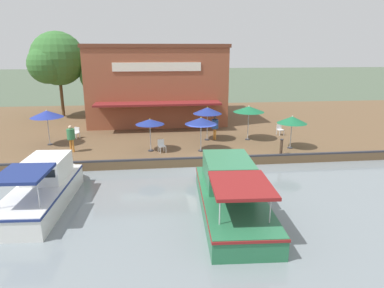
# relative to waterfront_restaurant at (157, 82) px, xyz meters

# --- Properties ---
(ground_plane) EXTENTS (220.00, 220.00, 0.00)m
(ground_plane) POSITION_rel_waterfront_restaurant_xyz_m (13.37, 2.89, -4.09)
(ground_plane) COLOR #4C5B47
(quay_deck) EXTENTS (22.00, 56.00, 0.60)m
(quay_deck) POSITION_rel_waterfront_restaurant_xyz_m (2.37, 2.89, -3.79)
(quay_deck) COLOR brown
(quay_deck) RESTS_ON ground
(quay_edge_fender) EXTENTS (0.20, 50.40, 0.10)m
(quay_edge_fender) POSITION_rel_waterfront_restaurant_xyz_m (13.27, 2.89, -3.44)
(quay_edge_fender) COLOR #2D2D33
(quay_edge_fender) RESTS_ON quay_deck
(waterfront_restaurant) EXTENTS (11.58, 12.20, 6.97)m
(waterfront_restaurant) POSITION_rel_waterfront_restaurant_xyz_m (0.00, 0.00, 0.00)
(waterfront_restaurant) COLOR brown
(waterfront_restaurant) RESTS_ON quay_deck
(patio_umbrella_mid_patio_left) EXTENTS (2.27, 2.27, 2.58)m
(patio_umbrella_mid_patio_left) POSITION_rel_waterfront_restaurant_xyz_m (9.16, 6.57, -1.17)
(patio_umbrella_mid_patio_left) COLOR #B7B7B7
(patio_umbrella_mid_patio_left) RESTS_ON quay_deck
(patio_umbrella_back_row) EXTENTS (2.00, 2.00, 2.26)m
(patio_umbrella_back_row) POSITION_rel_waterfront_restaurant_xyz_m (11.69, 8.87, -1.51)
(patio_umbrella_back_row) COLOR #B7B7B7
(patio_umbrella_back_row) RESTS_ON quay_deck
(patio_umbrella_near_quay_edge) EXTENTS (2.11, 2.11, 2.51)m
(patio_umbrella_near_quay_edge) POSITION_rel_waterfront_restaurant_xyz_m (8.90, 3.53, -1.26)
(patio_umbrella_near_quay_edge) COLOR #B7B7B7
(patio_umbrella_near_quay_edge) RESTS_ON quay_deck
(patio_umbrella_mid_patio_right) EXTENTS (1.88, 1.88, 2.21)m
(patio_umbrella_mid_patio_right) POSITION_rel_waterfront_restaurant_xyz_m (11.29, -0.65, -1.50)
(patio_umbrella_mid_patio_right) COLOR #B7B7B7
(patio_umbrella_mid_patio_right) RESTS_ON quay_deck
(patio_umbrella_far_corner) EXTENTS (2.11, 2.11, 2.32)m
(patio_umbrella_far_corner) POSITION_rel_waterfront_restaurant_xyz_m (11.68, 2.67, -1.43)
(patio_umbrella_far_corner) COLOR #B7B7B7
(patio_umbrella_far_corner) RESTS_ON quay_deck
(patio_umbrella_by_entrance) EXTENTS (2.23, 2.23, 2.51)m
(patio_umbrella_by_entrance) POSITION_rel_waterfront_restaurant_xyz_m (8.94, -7.79, -1.26)
(patio_umbrella_by_entrance) COLOR #B7B7B7
(patio_umbrella_by_entrance) RESTS_ON quay_deck
(cafe_chair_far_corner_seat) EXTENTS (0.59, 0.59, 0.85)m
(cafe_chair_far_corner_seat) POSITION_rel_waterfront_restaurant_xyz_m (7.27, -6.30, -3.01)
(cafe_chair_far_corner_seat) COLOR white
(cafe_chair_far_corner_seat) RESTS_ON quay_deck
(cafe_chair_back_row_seat) EXTENTS (0.56, 0.56, 0.85)m
(cafe_chair_back_row_seat) POSITION_rel_waterfront_restaurant_xyz_m (11.63, 0.06, -3.01)
(cafe_chair_back_row_seat) COLOR white
(cafe_chair_back_row_seat) RESTS_ON quay_deck
(cafe_chair_mid_patio) EXTENTS (0.54, 0.54, 0.85)m
(cafe_chair_mid_patio) POSITION_rel_waterfront_restaurant_xyz_m (8.01, 9.49, -3.01)
(cafe_chair_mid_patio) COLOR white
(cafe_chair_mid_patio) RESTS_ON quay_deck
(person_near_entrance) EXTENTS (0.50, 0.50, 1.78)m
(person_near_entrance) POSITION_rel_waterfront_restaurant_xyz_m (8.85, 4.12, -2.36)
(person_near_entrance) COLOR orange
(person_near_entrance) RESTS_ON quay_deck
(person_mid_patio) EXTENTS (0.51, 0.51, 1.80)m
(person_mid_patio) POSITION_rel_waterfront_restaurant_xyz_m (10.91, -5.82, -2.35)
(person_mid_patio) COLOR orange
(person_mid_patio) RESTS_ON quay_deck
(motorboat_fourth_along) EXTENTS (8.94, 3.11, 2.17)m
(motorboat_fourth_along) POSITION_rel_waterfront_restaurant_xyz_m (18.81, 3.01, -3.24)
(motorboat_fourth_along) COLOR #287047
(motorboat_fourth_along) RESTS_ON river_water
(motorboat_second_along) EXTENTS (7.42, 2.64, 2.28)m
(motorboat_second_along) POSITION_rel_waterfront_restaurant_xyz_m (17.37, -5.63, -3.24)
(motorboat_second_along) COLOR white
(motorboat_second_along) RESTS_ON river_water
(mooring_post) EXTENTS (0.22, 0.22, 1.03)m
(mooring_post) POSITION_rel_waterfront_restaurant_xyz_m (13.02, 7.72, -2.97)
(mooring_post) COLOR #473323
(mooring_post) RESTS_ON quay_deck
(tree_downstream_bank) EXTENTS (5.42, 5.16, 8.24)m
(tree_downstream_bank) POSITION_rel_waterfront_restaurant_xyz_m (-1.78, -9.67, 2.04)
(tree_downstream_bank) COLOR brown
(tree_downstream_bank) RESTS_ON quay_deck
(tree_upstream_bank) EXTENTS (5.16, 4.92, 6.90)m
(tree_upstream_bank) POSITION_rel_waterfront_restaurant_xyz_m (-2.80, -5.30, 0.82)
(tree_upstream_bank) COLOR brown
(tree_upstream_bank) RESTS_ON quay_deck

